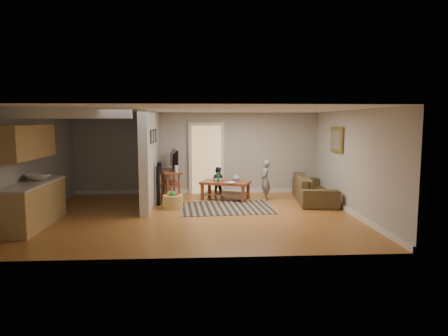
{
  "coord_description": "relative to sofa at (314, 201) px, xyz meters",
  "views": [
    {
      "loc": [
        0.12,
        -9.34,
        2.22
      ],
      "look_at": [
        0.69,
        0.28,
        1.1
      ],
      "focal_mm": 32.0,
      "sensor_mm": 36.0,
      "label": 1
    }
  ],
  "objects": [
    {
      "name": "ground",
      "position": [
        -3.3,
        -1.56,
        0.0
      ],
      "size": [
        7.5,
        7.5,
        0.0
      ],
      "primitive_type": "plane",
      "color": "#956126",
      "rests_on": "ground"
    },
    {
      "name": "room_shell",
      "position": [
        -4.37,
        -1.13,
        1.46
      ],
      "size": [
        7.54,
        6.02,
        2.52
      ],
      "color": "#B6B3AF",
      "rests_on": "ground"
    },
    {
      "name": "area_rug",
      "position": [
        -2.52,
        -0.77,
        0.01
      ],
      "size": [
        2.54,
        1.94,
        0.01
      ],
      "primitive_type": "cube",
      "rotation": [
        0.0,
        0.0,
        0.07
      ],
      "color": "black",
      "rests_on": "ground"
    },
    {
      "name": "sofa",
      "position": [
        0.0,
        0.0,
        0.0
      ],
      "size": [
        1.25,
        2.55,
        0.72
      ],
      "primitive_type": "imported",
      "rotation": [
        0.0,
        0.0,
        1.45
      ],
      "color": "#493C24",
      "rests_on": "ground"
    },
    {
      "name": "coffee_table",
      "position": [
        -2.45,
        0.36,
        0.41
      ],
      "size": [
        1.53,
        1.2,
        0.8
      ],
      "rotation": [
        0.0,
        0.0,
        -0.35
      ],
      "color": "maroon",
      "rests_on": "ground"
    },
    {
      "name": "tv_console",
      "position": [
        -4.03,
        0.64,
        0.75
      ],
      "size": [
        0.72,
        1.37,
        1.12
      ],
      "rotation": [
        0.0,
        0.0,
        0.19
      ],
      "color": "maroon",
      "rests_on": "ground"
    },
    {
      "name": "speaker_left",
      "position": [
        -4.3,
        -0.36,
        0.53
      ],
      "size": [
        0.13,
        0.13,
        1.05
      ],
      "primitive_type": "cube",
      "rotation": [
        0.0,
        0.0,
        -0.23
      ],
      "color": "black",
      "rests_on": "ground"
    },
    {
      "name": "speaker_right",
      "position": [
        -4.3,
        -0.16,
        0.57
      ],
      "size": [
        0.13,
        0.13,
        1.14
      ],
      "primitive_type": "cube",
      "rotation": [
        0.0,
        0.0,
        0.17
      ],
      "color": "black",
      "rests_on": "ground"
    },
    {
      "name": "toy_basket",
      "position": [
        -3.9,
        -0.74,
        0.19
      ],
      "size": [
        0.52,
        0.52,
        0.47
      ],
      "color": "#AB844A",
      "rests_on": "ground"
    },
    {
      "name": "child",
      "position": [
        -1.36,
        0.18,
        0.0
      ],
      "size": [
        0.35,
        0.46,
        1.14
      ],
      "primitive_type": "imported",
      "rotation": [
        0.0,
        0.0,
        -1.76
      ],
      "color": "gray",
      "rests_on": "ground"
    },
    {
      "name": "toddler",
      "position": [
        -2.68,
        0.92,
        0.0
      ],
      "size": [
        0.52,
        0.46,
        0.88
      ],
      "primitive_type": "imported",
      "rotation": [
        0.0,
        0.0,
        2.79
      ],
      "color": "#1F2142",
      "rests_on": "ground"
    }
  ]
}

